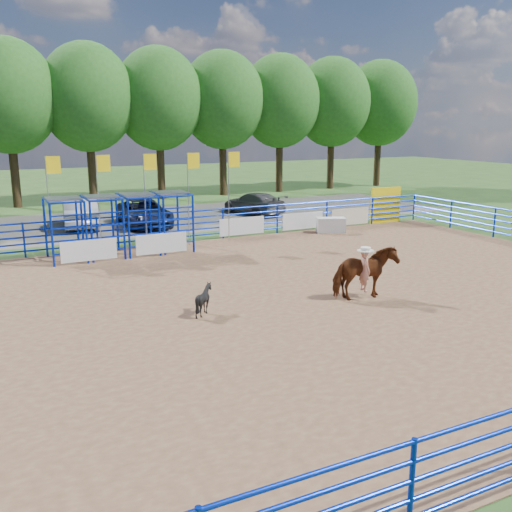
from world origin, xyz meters
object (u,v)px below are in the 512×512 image
at_px(announcer_table, 331,225).
at_px(horse_and_rider, 365,271).
at_px(car_d, 254,203).
at_px(calf, 204,300).
at_px(car_b, 80,212).
at_px(car_c, 144,213).

distance_m(announcer_table, horse_and_rider, 11.36).
bearing_deg(car_d, calf, 45.54).
xyz_separation_m(announcer_table, car_d, (-0.73, 7.40, 0.26)).
relative_size(announcer_table, car_b, 0.30).
relative_size(announcer_table, calf, 1.62).
bearing_deg(car_c, announcer_table, -35.35).
relative_size(calf, car_c, 0.17).
xyz_separation_m(car_b, car_d, (10.43, -0.13, -0.14)).
bearing_deg(car_c, car_d, 11.66).
bearing_deg(car_c, car_b, 162.71).
relative_size(announcer_table, car_d, 0.32).
relative_size(calf, car_b, 0.18).
height_order(car_b, car_d, car_b).
distance_m(car_b, car_d, 10.43).
xyz_separation_m(horse_and_rider, calf, (-5.10, 0.90, -0.47)).
distance_m(horse_and_rider, car_d, 17.98).
height_order(car_b, car_c, car_b).
height_order(car_c, car_d, car_c).
bearing_deg(car_c, horse_and_rider, -78.17).
bearing_deg(car_b, calf, 99.15).
bearing_deg(horse_and_rider, calf, 169.94).
xyz_separation_m(calf, car_c, (2.63, 15.36, 0.25)).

